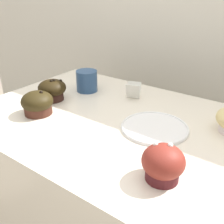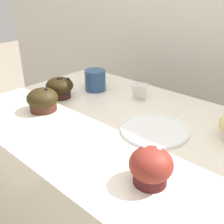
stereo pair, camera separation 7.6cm
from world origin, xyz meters
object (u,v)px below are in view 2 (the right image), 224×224
object	(u,v)px
muffin_back_right	(151,167)
serving_plate	(154,130)
coffee_cup	(95,79)
muffin_front_left	(60,87)
muffin_back_left	(43,100)

from	to	relation	value
muffin_back_right	serving_plate	world-z (taller)	muffin_back_right
muffin_back_right	serving_plate	bearing A→B (deg)	121.31
muffin_back_right	coffee_cup	distance (m)	0.56
muffin_back_right	muffin_front_left	xyz separation A→B (m)	(-0.52, 0.16, -0.00)
muffin_back_left	coffee_cup	world-z (taller)	coffee_cup
serving_plate	muffin_back_right	bearing A→B (deg)	-58.69
muffin_front_left	coffee_cup	bearing A→B (deg)	74.15
coffee_cup	muffin_front_left	bearing A→B (deg)	-105.85
muffin_front_left	serving_plate	bearing A→B (deg)	3.61
muffin_back_left	muffin_back_right	bearing A→B (deg)	-6.76
coffee_cup	muffin_back_left	bearing A→B (deg)	-88.68
coffee_cup	serving_plate	world-z (taller)	coffee_cup
muffin_front_left	serving_plate	size ratio (longest dim) A/B	0.51
muffin_front_left	coffee_cup	size ratio (longest dim) A/B	0.93
muffin_back_left	muffin_front_left	world-z (taller)	muffin_front_left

